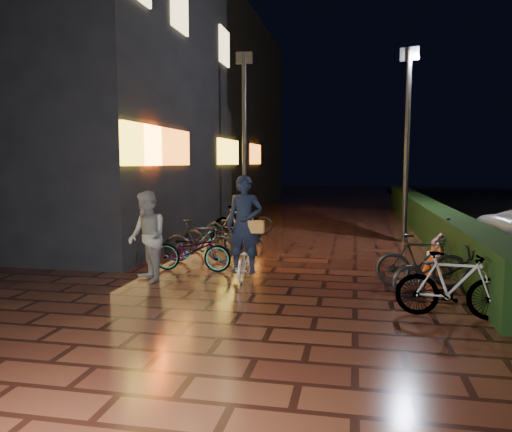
% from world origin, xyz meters
% --- Properties ---
extents(ground, '(80.00, 80.00, 0.00)m').
position_xyz_m(ground, '(0.00, 0.00, 0.00)').
color(ground, '#381911').
rests_on(ground, ground).
extents(hedge, '(0.70, 20.00, 1.00)m').
position_xyz_m(hedge, '(3.30, 8.00, 0.50)').
color(hedge, black).
rests_on(hedge, ground).
extents(bystander_person, '(1.03, 1.05, 1.70)m').
position_xyz_m(bystander_person, '(-2.69, -0.10, 0.85)').
color(bystander_person, '#605F62').
rests_on(bystander_person, ground).
extents(storefront_block, '(12.09, 22.00, 9.00)m').
position_xyz_m(storefront_block, '(-9.50, 11.50, 4.50)').
color(storefront_block, black).
rests_on(storefront_block, ground).
extents(lamp_post_hedge, '(0.50, 0.25, 5.31)m').
position_xyz_m(lamp_post_hedge, '(2.45, 5.69, 2.92)').
color(lamp_post_hedge, black).
rests_on(lamp_post_hedge, ground).
extents(lamp_post_sf, '(0.55, 0.16, 5.81)m').
position_xyz_m(lamp_post_sf, '(-2.55, 7.63, 3.19)').
color(lamp_post_sf, black).
rests_on(lamp_post_sf, ground).
extents(cyclist, '(0.72, 1.39, 1.99)m').
position_xyz_m(cyclist, '(-0.96, 0.46, 0.74)').
color(cyclist, silver).
rests_on(cyclist, ground).
extents(traffic_barrier, '(0.81, 1.66, 0.68)m').
position_xyz_m(traffic_barrier, '(2.81, 2.21, 0.34)').
color(traffic_barrier, '#E0480B').
rests_on(traffic_barrier, ground).
extents(cart_assembly, '(0.76, 0.65, 1.07)m').
position_xyz_m(cart_assembly, '(3.37, 2.62, 0.55)').
color(cart_assembly, black).
rests_on(cart_assembly, ground).
extents(parked_bikes_storefront, '(1.81, 6.11, 0.95)m').
position_xyz_m(parked_bikes_storefront, '(-2.24, 3.74, 0.44)').
color(parked_bikes_storefront, black).
rests_on(parked_bikes_storefront, ground).
extents(parked_bikes_hedge, '(1.89, 2.28, 0.95)m').
position_xyz_m(parked_bikes_hedge, '(2.41, -0.39, 0.46)').
color(parked_bikes_hedge, black).
rests_on(parked_bikes_hedge, ground).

